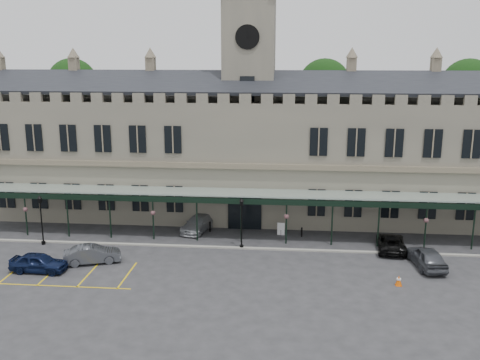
# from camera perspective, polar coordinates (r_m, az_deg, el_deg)

# --- Properties ---
(ground) EXTENTS (140.00, 140.00, 0.00)m
(ground) POSITION_cam_1_polar(r_m,az_deg,el_deg) (41.64, -0.78, -9.97)
(ground) COLOR #2B2B2E
(station_building) EXTENTS (60.00, 10.36, 17.30)m
(station_building) POSITION_cam_1_polar(r_m,az_deg,el_deg) (55.01, 0.96, 2.83)
(station_building) COLOR #625E52
(station_building) RESTS_ON ground
(clock_tower) EXTENTS (5.60, 5.60, 24.80)m
(clock_tower) POSITION_cam_1_polar(r_m,az_deg,el_deg) (54.29, 0.99, 9.76)
(clock_tower) COLOR #625E52
(clock_tower) RESTS_ON ground
(canopy) EXTENTS (50.00, 4.10, 4.30)m
(canopy) POSITION_cam_1_polar(r_m,az_deg,el_deg) (47.79, 0.16, -3.80)
(canopy) COLOR #8C9E93
(canopy) RESTS_ON ground
(kerb) EXTENTS (60.00, 0.40, 0.12)m
(kerb) POSITION_cam_1_polar(r_m,az_deg,el_deg) (46.69, -0.06, -7.25)
(kerb) COLOR gray
(kerb) RESTS_ON ground
(parking_markings) EXTENTS (16.00, 6.00, 0.01)m
(parking_markings) POSITION_cam_1_polar(r_m,az_deg,el_deg) (43.96, -19.73, -9.50)
(parking_markings) COLOR gold
(parking_markings) RESTS_ON ground
(tree_behind_left) EXTENTS (6.00, 6.00, 16.00)m
(tree_behind_left) POSITION_cam_1_polar(r_m,az_deg,el_deg) (68.32, -17.40, 9.64)
(tree_behind_left) COLOR #332314
(tree_behind_left) RESTS_ON ground
(tree_behind_mid) EXTENTS (6.00, 6.00, 16.00)m
(tree_behind_mid) POSITION_cam_1_polar(r_m,az_deg,el_deg) (63.26, 8.98, 9.83)
(tree_behind_mid) COLOR #332314
(tree_behind_mid) RESTS_ON ground
(tree_behind_right) EXTENTS (6.00, 6.00, 16.00)m
(tree_behind_right) POSITION_cam_1_polar(r_m,az_deg,el_deg) (66.20, 23.11, 9.10)
(tree_behind_right) COLOR #332314
(tree_behind_right) RESTS_ON ground
(lamp_post_left) EXTENTS (0.43, 0.43, 4.51)m
(lamp_post_left) POSITION_cam_1_polar(r_m,az_deg,el_deg) (50.00, -20.45, -3.56)
(lamp_post_left) COLOR black
(lamp_post_left) RESTS_ON ground
(lamp_post_mid) EXTENTS (0.43, 0.43, 4.54)m
(lamp_post_mid) POSITION_cam_1_polar(r_m,az_deg,el_deg) (45.91, 0.17, -4.14)
(lamp_post_mid) COLOR black
(lamp_post_mid) RESTS_ON ground
(traffic_cone) EXTENTS (0.49, 0.49, 0.78)m
(traffic_cone) POSITION_cam_1_polar(r_m,az_deg,el_deg) (41.20, 16.57, -10.25)
(traffic_cone) COLOR #E05407
(traffic_cone) RESTS_ON ground
(sign_board) EXTENTS (0.69, 0.18, 1.18)m
(sign_board) POSITION_cam_1_polar(r_m,az_deg,el_deg) (50.04, 4.39, -5.24)
(sign_board) COLOR black
(sign_board) RESTS_ON ground
(bollard_left) EXTENTS (0.17, 0.17, 0.98)m
(bollard_left) POSITION_cam_1_polar(r_m,az_deg,el_deg) (50.89, -3.21, -5.01)
(bollard_left) COLOR black
(bollard_left) RESTS_ON ground
(bollard_right) EXTENTS (0.16, 0.16, 0.88)m
(bollard_right) POSITION_cam_1_polar(r_m,az_deg,el_deg) (49.81, 6.60, -5.54)
(bollard_right) COLOR black
(bollard_right) RESTS_ON ground
(car_left_a) EXTENTS (4.44, 1.90, 1.50)m
(car_left_a) POSITION_cam_1_polar(r_m,az_deg,el_deg) (44.57, -20.68, -8.23)
(car_left_a) COLOR #0B1534
(car_left_a) RESTS_ON ground
(car_left_b) EXTENTS (4.75, 2.99, 1.48)m
(car_left_b) POSITION_cam_1_polar(r_m,az_deg,el_deg) (45.01, -15.47, -7.64)
(car_left_b) COLOR #3E4146
(car_left_b) RESTS_ON ground
(car_taxi) EXTENTS (3.25, 5.29, 1.43)m
(car_taxi) POSITION_cam_1_polar(r_m,az_deg,el_deg) (51.25, -4.49, -4.63)
(car_taxi) COLOR #A9ACB2
(car_taxi) RESTS_ON ground
(car_van) EXTENTS (2.69, 5.08, 1.36)m
(car_van) POSITION_cam_1_polar(r_m,az_deg,el_deg) (47.92, 15.81, -6.44)
(car_van) COLOR black
(car_van) RESTS_ON ground
(car_right_a) EXTENTS (2.57, 5.06, 1.65)m
(car_right_a) POSITION_cam_1_polar(r_m,az_deg,el_deg) (45.07, 19.28, -7.77)
(car_right_a) COLOR #3E4146
(car_right_a) RESTS_ON ground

